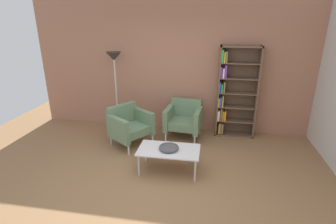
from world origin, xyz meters
name	(u,v)px	position (x,y,z in m)	size (l,w,h in m)	color
ground_plane	(156,191)	(0.00, 0.00, 0.00)	(8.32, 8.32, 0.00)	olive
brick_back_panel	(179,65)	(0.00, 2.46, 1.45)	(6.40, 0.12, 2.90)	#A87056
bookshelf_tall	(233,93)	(1.18, 2.25, 0.93)	(0.80, 0.30, 1.90)	brown
coffee_table_low	(169,151)	(0.10, 0.58, 0.37)	(1.00, 0.56, 0.40)	silver
decorative_bowl	(169,147)	(0.10, 0.58, 0.43)	(0.32, 0.32, 0.05)	#4C4C51
armchair_spare_guest	(184,119)	(0.19, 1.94, 0.41)	(0.78, 0.73, 0.78)	slate
armchair_corner_red	(129,125)	(-0.84, 1.43, 0.41)	(0.93, 0.95, 0.78)	slate
floor_lamp_torchiere	(114,66)	(-1.32, 2.10, 1.45)	(0.32, 0.32, 1.74)	silver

